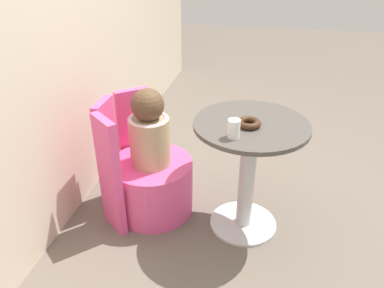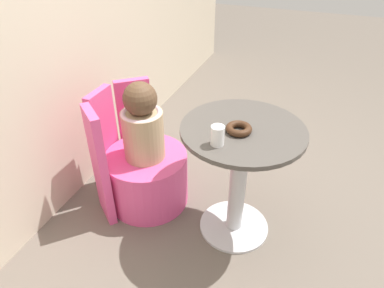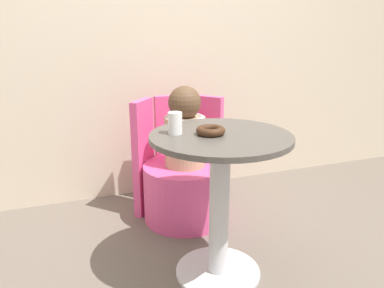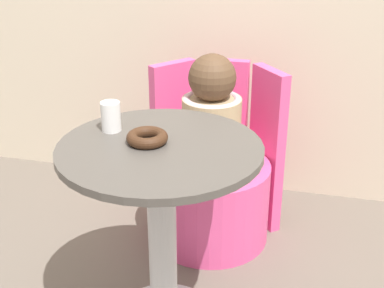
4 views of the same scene
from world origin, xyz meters
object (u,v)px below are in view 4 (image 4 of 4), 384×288
at_px(tub_chair, 210,201).
at_px(donut, 147,137).
at_px(round_table, 162,211).
at_px(child_figure, 212,116).
at_px(cup, 111,117).

distance_m(tub_chair, donut, 0.83).
relative_size(round_table, child_figure, 1.47).
bearing_deg(tub_chair, round_table, -93.56).
xyz_separation_m(round_table, tub_chair, (0.04, 0.61, -0.31)).
relative_size(donut, cup, 1.33).
xyz_separation_m(round_table, donut, (-0.04, 0.01, 0.26)).
relative_size(tub_chair, child_figure, 1.07).
distance_m(tub_chair, child_figure, 0.41).
distance_m(tub_chair, cup, 0.83).
relative_size(round_table, cup, 7.35).
bearing_deg(donut, round_table, -16.25).
height_order(round_table, child_figure, child_figure).
height_order(child_figure, cup, child_figure).
height_order(tub_chair, child_figure, child_figure).
bearing_deg(round_table, child_figure, 86.44).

